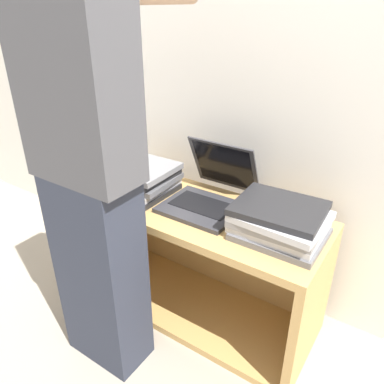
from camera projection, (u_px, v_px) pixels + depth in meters
ground_plane at (172, 339)px, 1.76m from camera, size 12.00×12.00×0.00m
wall_back at (245, 57)px, 1.64m from camera, size 8.00×0.05×2.40m
cart at (206, 257)px, 1.84m from camera, size 1.12×0.47×0.59m
laptop_open at (209, 193)px, 1.69m from camera, size 0.33×0.40×0.27m
laptop_stack_left at (138, 177)px, 1.81m from camera, size 0.36×0.29×0.13m
laptop_stack_right at (280, 221)px, 1.45m from camera, size 0.36×0.30×0.13m
person at (88, 166)px, 1.31m from camera, size 0.40×0.54×1.78m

